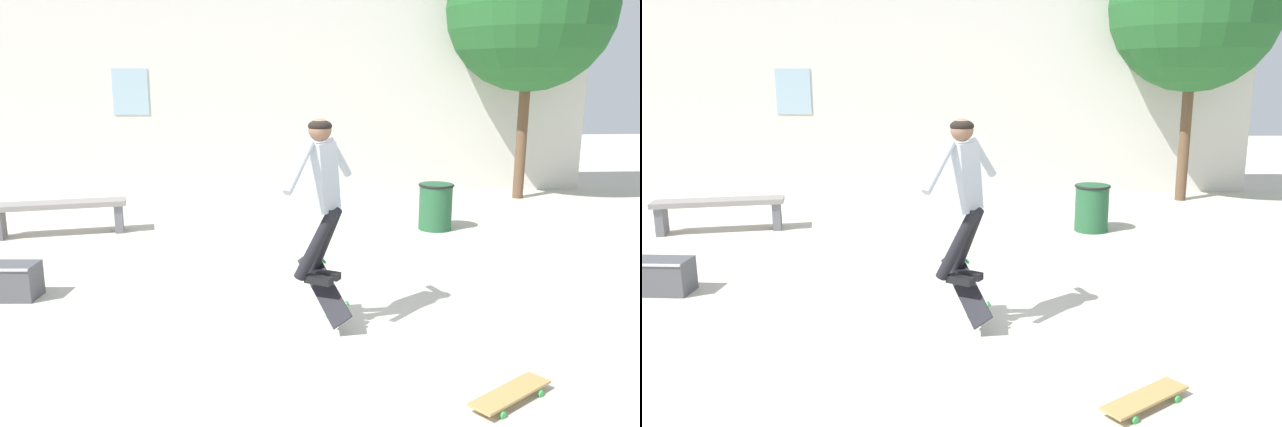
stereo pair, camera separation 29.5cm
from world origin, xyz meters
TOP-DOWN VIEW (x-y plane):
  - ground_plane at (0.00, 0.00)m, footprint 40.00×40.00m
  - building_backdrop at (0.01, 7.83)m, footprint 13.26×0.52m
  - tree_right at (4.67, 6.76)m, footprint 3.12×3.12m
  - park_bench at (-3.41, 4.31)m, footprint 1.99×0.81m
  - trash_bin at (2.39, 4.30)m, footprint 0.56×0.56m
  - skater at (0.33, 0.45)m, footprint 0.72×1.10m
  - skateboard_flipping at (0.37, 0.48)m, footprint 0.49×0.61m
  - skateboard_resting at (1.66, -1.04)m, footprint 0.76×0.62m

SIDE VIEW (x-z plane):
  - ground_plane at x=0.00m, z-range 0.00..0.00m
  - skateboard_resting at x=1.66m, z-range 0.03..0.11m
  - park_bench at x=-3.41m, z-range 0.12..0.64m
  - trash_bin at x=2.39m, z-range 0.02..0.75m
  - skateboard_flipping at x=0.37m, z-range 0.08..0.72m
  - skater at x=0.33m, z-range 0.63..2.17m
  - building_backdrop at x=0.01m, z-range -0.43..5.07m
  - tree_right at x=4.67m, z-range 1.03..6.22m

